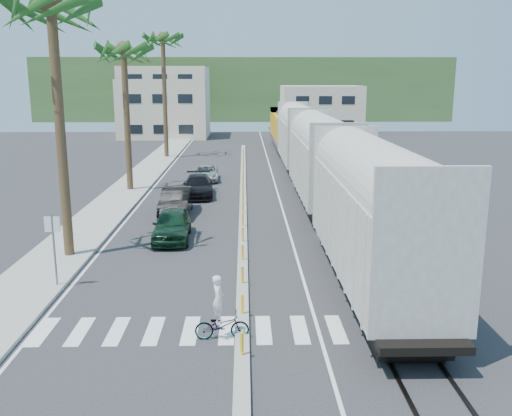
{
  "coord_description": "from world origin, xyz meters",
  "views": [
    {
      "loc": [
        0.09,
        -19.36,
        8.06
      ],
      "look_at": [
        0.65,
        7.3,
        2.0
      ],
      "focal_mm": 40.0,
      "sensor_mm": 36.0,
      "label": 1
    }
  ],
  "objects": [
    {
      "name": "ground",
      "position": [
        0.0,
        0.0,
        0.0
      ],
      "size": [
        140.0,
        140.0,
        0.0
      ],
      "primitive_type": "plane",
      "color": "#28282B",
      "rests_on": "ground"
    },
    {
      "name": "car_lead",
      "position": [
        -3.62,
        8.88,
        0.77
      ],
      "size": [
        2.23,
        4.7,
        1.55
      ],
      "primitive_type": "imported",
      "rotation": [
        0.0,
        0.0,
        0.04
      ],
      "color": "#10311D",
      "rests_on": "ground"
    },
    {
      "name": "car_rear",
      "position": [
        -3.04,
        26.29,
        0.61
      ],
      "size": [
        2.5,
        4.6,
        1.22
      ],
      "primitive_type": "imported",
      "rotation": [
        0.0,
        0.0,
        0.06
      ],
      "color": "#B9BCBF",
      "rests_on": "ground"
    },
    {
      "name": "freight_train",
      "position": [
        5.0,
        22.3,
        2.91
      ],
      "size": [
        3.0,
        60.94,
        5.85
      ],
      "color": "#A29F94",
      "rests_on": "ground"
    },
    {
      "name": "cyclist",
      "position": [
        -0.66,
        -2.61,
        0.68
      ],
      "size": [
        0.8,
        1.78,
        2.12
      ],
      "rotation": [
        0.0,
        0.0,
        1.63
      ],
      "color": "#9EA0A5",
      "rests_on": "ground"
    },
    {
      "name": "crosswalk",
      "position": [
        0.0,
        -2.0,
        0.01
      ],
      "size": [
        14.0,
        2.2,
        0.01
      ],
      "primitive_type": "cube",
      "color": "silver",
      "rests_on": "ground"
    },
    {
      "name": "median",
      "position": [
        0.0,
        19.96,
        0.09
      ],
      "size": [
        0.45,
        60.0,
        0.85
      ],
      "color": "gray",
      "rests_on": "ground"
    },
    {
      "name": "buildings",
      "position": [
        -6.41,
        71.66,
        4.36
      ],
      "size": [
        38.0,
        27.0,
        10.0
      ],
      "color": "beige",
      "rests_on": "ground"
    },
    {
      "name": "hillside",
      "position": [
        0.0,
        100.0,
        6.0
      ],
      "size": [
        80.0,
        20.0,
        12.0
      ],
      "primitive_type": "cube",
      "color": "#385628",
      "rests_on": "ground"
    },
    {
      "name": "car_third",
      "position": [
        -3.15,
        19.96,
        0.73
      ],
      "size": [
        2.65,
        5.28,
        1.46
      ],
      "primitive_type": "imported",
      "rotation": [
        0.0,
        0.0,
        0.06
      ],
      "color": "black",
      "rests_on": "ground"
    },
    {
      "name": "rails",
      "position": [
        5.0,
        28.0,
        0.03
      ],
      "size": [
        1.56,
        100.0,
        0.06
      ],
      "color": "black",
      "rests_on": "ground"
    },
    {
      "name": "sidewalk",
      "position": [
        -8.5,
        25.0,
        0.07
      ],
      "size": [
        3.0,
        90.0,
        0.15
      ],
      "primitive_type": "cube",
      "color": "gray",
      "rests_on": "ground"
    },
    {
      "name": "palm_trees",
      "position": [
        -8.1,
        22.7,
        10.81
      ],
      "size": [
        3.5,
        37.2,
        13.75
      ],
      "color": "brown",
      "rests_on": "ground"
    },
    {
      "name": "lane_markings",
      "position": [
        -2.15,
        25.0,
        0.0
      ],
      "size": [
        9.42,
        90.0,
        0.01
      ],
      "color": "silver",
      "rests_on": "ground"
    },
    {
      "name": "car_second",
      "position": [
        -4.04,
        14.43,
        0.8
      ],
      "size": [
        1.7,
        4.87,
        1.6
      ],
      "primitive_type": "imported",
      "rotation": [
        0.0,
        0.0,
        -0.0
      ],
      "color": "black",
      "rests_on": "ground"
    },
    {
      "name": "street_sign",
      "position": [
        -7.3,
        2.0,
        1.97
      ],
      "size": [
        0.6,
        0.08,
        3.0
      ],
      "color": "slate",
      "rests_on": "ground"
    }
  ]
}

